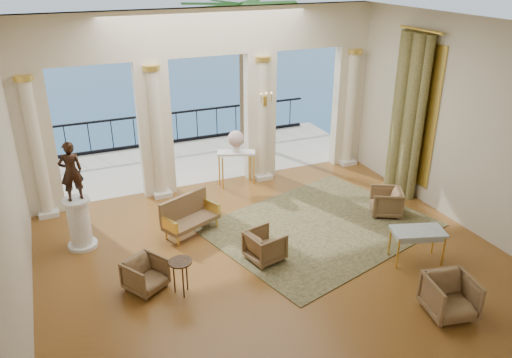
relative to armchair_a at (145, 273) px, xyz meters
name	(u,v)px	position (x,y,z in m)	size (l,w,h in m)	color
floor	(272,256)	(2.56, 0.09, -0.33)	(9.00, 9.00, 0.00)	#51310E
room_walls	(303,139)	(2.56, -1.03, 2.55)	(9.00, 9.00, 9.00)	beige
arcade	(209,89)	(2.56, 3.91, 2.25)	(9.00, 0.56, 4.50)	#F3E2CA
terrace	(192,160)	(2.56, 5.89, -0.38)	(10.00, 3.60, 0.10)	#B6B09A
balustrade	(177,130)	(2.56, 7.49, 0.08)	(9.00, 0.06, 1.03)	black
palm_tree	(242,11)	(4.56, 6.69, 3.76)	(2.00, 2.00, 4.50)	#4C3823
sea	(74,56)	(2.56, 60.09, -6.33)	(160.00, 160.00, 0.00)	#2A557E
curtain	(407,116)	(6.85, 1.59, 1.69)	(0.33, 1.40, 4.09)	brown
window_frame	(414,112)	(7.03, 1.59, 1.77)	(0.04, 1.60, 3.40)	#E6BD4B
wall_sconce	(265,100)	(3.96, 3.60, 1.90)	(0.30, 0.11, 0.33)	#E6BD4B
rug	(320,226)	(4.06, 0.75, -0.32)	(4.63, 3.60, 0.02)	#2A3218
armchair_a	(145,273)	(0.00, 0.00, 0.00)	(0.65, 0.60, 0.66)	#44311A
armchair_b	(450,295)	(4.57, -2.71, 0.06)	(0.76, 0.71, 0.78)	#44311A
armchair_c	(386,201)	(5.79, 0.70, 0.02)	(0.68, 0.64, 0.70)	#44311A
armchair_d	(265,244)	(2.39, 0.04, 0.01)	(0.67, 0.62, 0.69)	#44311A
settee	(188,215)	(1.29, 1.69, 0.08)	(1.38, 1.01, 0.84)	#44311A
game_table	(418,233)	(5.13, -1.17, 0.29)	(1.13, 0.83, 0.69)	#9DB5C4
pedestal	(80,224)	(-0.94, 1.98, 0.20)	(0.60, 0.60, 1.10)	silver
statue	(71,171)	(-0.94, 1.98, 1.39)	(0.45, 0.30, 1.23)	black
console_table	(236,157)	(3.16, 3.64, 0.44)	(1.05, 0.71, 0.93)	silver
urn	(236,140)	(3.16, 3.64, 0.92)	(0.43, 0.43, 0.57)	white
side_table	(180,266)	(0.56, -0.40, 0.26)	(0.42, 0.42, 0.69)	black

